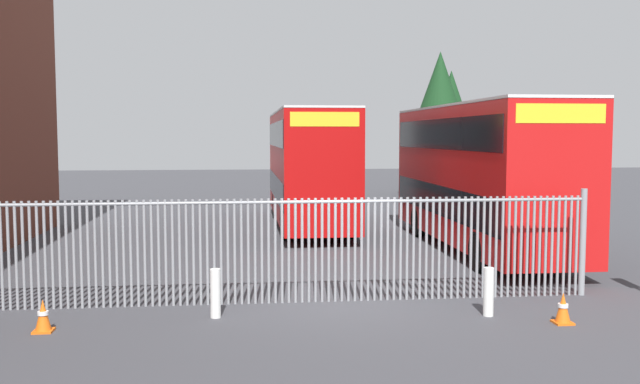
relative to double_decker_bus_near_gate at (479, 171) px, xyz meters
name	(u,v)px	position (x,y,z in m)	size (l,w,h in m)	color
ground_plane	(306,243)	(-5.11, 1.88, -2.42)	(100.00, 100.00, 0.00)	#3D3D42
palisade_fence	(258,248)	(-6.85, -6.12, -1.24)	(14.30, 0.14, 2.35)	gray
double_decker_bus_near_gate	(479,171)	(0.00, 0.00, 0.00)	(2.54, 10.81, 4.42)	red
double_decker_bus_behind_fence_left	(308,164)	(-4.66, 6.03, 0.00)	(2.54, 10.81, 4.42)	#B70C0C
bollard_near_left	(215,293)	(-7.70, -7.16, -1.95)	(0.20, 0.20, 0.95)	silver
bollard_center_front	(489,292)	(-2.43, -7.62, -1.95)	(0.20, 0.20, 0.95)	silver
traffic_cone_by_gate	(563,308)	(-1.25, -8.32, -2.13)	(0.34, 0.34, 0.59)	orange
traffic_cone_mid_forecourt	(43,316)	(-10.72, -7.81, -2.13)	(0.34, 0.34, 0.59)	orange
tree_tall_back	(451,114)	(5.18, 19.93, 2.38)	(3.55, 3.55, 7.35)	#4C3823
tree_short_side	(440,105)	(4.23, 18.97, 2.86)	(4.27, 4.27, 8.35)	#4C3823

